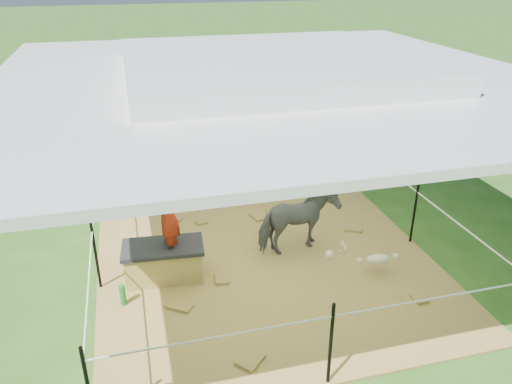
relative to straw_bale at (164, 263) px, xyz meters
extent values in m
plane|color=#2D5919|center=(1.42, 0.00, -0.25)|extent=(90.00, 90.00, 0.00)
cube|color=brown|center=(1.42, 0.00, -0.23)|extent=(4.60, 4.60, 0.03)
cylinder|color=silver|center=(-1.58, 3.00, 1.05)|extent=(0.07, 0.07, 2.60)
cylinder|color=silver|center=(4.42, 3.00, 1.05)|extent=(0.07, 0.07, 2.60)
cube|color=white|center=(1.42, 0.00, 2.39)|extent=(6.30, 6.30, 0.08)
cube|color=white|center=(1.42, 0.00, 2.54)|extent=(3.30, 3.30, 0.22)
cylinder|color=black|center=(-0.83, 2.25, 0.25)|extent=(0.04, 0.04, 1.00)
cylinder|color=black|center=(1.42, 2.25, 0.25)|extent=(0.04, 0.04, 1.00)
cylinder|color=black|center=(3.67, 2.25, 0.25)|extent=(0.04, 0.04, 1.00)
cylinder|color=black|center=(-0.83, 0.00, 0.25)|extent=(0.04, 0.04, 1.00)
cylinder|color=black|center=(3.67, 0.00, 0.25)|extent=(0.04, 0.04, 1.00)
cylinder|color=black|center=(1.42, -2.25, 0.25)|extent=(0.04, 0.04, 1.00)
cylinder|color=white|center=(1.42, 2.25, 0.60)|extent=(4.50, 0.02, 0.02)
cylinder|color=white|center=(1.42, -2.25, 0.60)|extent=(4.50, 0.02, 0.02)
cylinder|color=white|center=(3.67, 0.00, 0.60)|extent=(0.02, 4.50, 0.02)
cylinder|color=white|center=(-0.83, 0.00, 0.60)|extent=(0.02, 4.50, 0.02)
cube|color=#A3833B|center=(0.00, 0.00, 0.00)|extent=(1.02, 0.57, 0.44)
cube|color=black|center=(0.00, 0.00, 0.25)|extent=(1.09, 0.63, 0.05)
imported|color=#B02511|center=(0.10, 0.00, 0.81)|extent=(0.32, 0.45, 1.18)
cylinder|color=#1C7F23|center=(-0.55, -0.45, -0.08)|extent=(0.08, 0.08, 0.27)
imported|color=#47474C|center=(1.93, 0.19, 0.26)|extent=(1.22, 0.73, 0.96)
cylinder|color=pink|center=(1.93, 0.19, 0.81)|extent=(0.30, 0.30, 0.14)
cylinder|color=blue|center=(4.89, 6.56, 0.24)|extent=(0.76, 0.76, 0.98)
cube|color=brown|center=(2.86, 8.26, 0.12)|extent=(1.99, 1.59, 0.74)
cube|color=#51311B|center=(6.32, 9.16, 0.16)|extent=(2.03, 1.50, 0.82)
imported|color=#326CBC|center=(4.13, 7.46, 0.40)|extent=(0.74, 0.64, 1.30)
camera|label=1|loc=(-0.24, -5.69, 3.66)|focal=35.00mm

